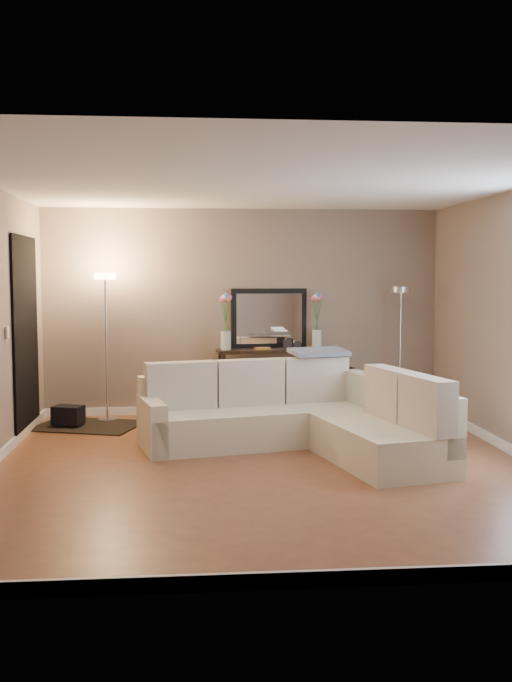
{
  "coord_description": "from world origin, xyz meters",
  "views": [
    {
      "loc": [
        -0.67,
        -6.86,
        1.77
      ],
      "look_at": [
        0.0,
        0.8,
        1.1
      ],
      "focal_mm": 40.0,
      "sensor_mm": 36.0,
      "label": 1
    }
  ],
  "objects": [
    {
      "name": "ceiling",
      "position": [
        0.0,
        0.0,
        2.6
      ],
      "size": [
        5.0,
        5.5,
        0.01
      ],
      "primitive_type": "cube",
      "color": "white",
      "rests_on": "ground"
    },
    {
      "name": "doorway",
      "position": [
        -2.48,
        1.7,
        1.1
      ],
      "size": [
        0.02,
        1.2,
        2.2
      ],
      "primitive_type": "cube",
      "color": "black",
      "rests_on": "ground"
    },
    {
      "name": "baseboard_front",
      "position": [
        0.0,
        -2.73,
        0.05
      ],
      "size": [
        5.0,
        0.03,
        0.1
      ],
      "primitive_type": "cube",
      "color": "white",
      "rests_on": "ground"
    },
    {
      "name": "floor",
      "position": [
        0.0,
        0.0,
        -0.01
      ],
      "size": [
        5.0,
        5.5,
        0.01
      ],
      "primitive_type": "cube",
      "color": "brown",
      "rests_on": "ground"
    },
    {
      "name": "console_table",
      "position": [
        0.27,
        2.53,
        0.48
      ],
      "size": [
        1.4,
        0.5,
        0.85
      ],
      "color": "black",
      "rests_on": "floor"
    },
    {
      "name": "sectional_sofa",
      "position": [
        0.45,
        0.7,
        0.32
      ],
      "size": [
        2.93,
        2.49,
        0.87
      ],
      "color": "#EEE6C1",
      "rests_on": "floor"
    },
    {
      "name": "floor_lamp_lit",
      "position": [
        -1.67,
        2.35,
        1.27
      ],
      "size": [
        0.32,
        0.32,
        1.8
      ],
      "color": "silver",
      "rests_on": "floor"
    },
    {
      "name": "charcoal_rug",
      "position": [
        -1.87,
        2.06,
        0.01
      ],
      "size": [
        1.38,
        1.19,
        0.02
      ],
      "primitive_type": "cube",
      "rotation": [
        0.0,
        0.0,
        -0.31
      ],
      "color": "black",
      "rests_on": "floor"
    },
    {
      "name": "baseboard_back",
      "position": [
        0.0,
        2.73,
        0.05
      ],
      "size": [
        5.0,
        0.03,
        0.1
      ],
      "primitive_type": "cube",
      "color": "white",
      "rests_on": "ground"
    },
    {
      "name": "black_bag",
      "position": [
        -2.09,
        2.02,
        0.14
      ],
      "size": [
        0.39,
        0.32,
        0.21
      ],
      "primitive_type": "cube",
      "rotation": [
        0.0,
        0.0,
        -0.31
      ],
      "color": "black",
      "rests_on": "charcoal_rug"
    },
    {
      "name": "wall_back",
      "position": [
        0.0,
        2.76,
        1.3
      ],
      "size": [
        5.0,
        0.02,
        2.6
      ],
      "primitive_type": "cube",
      "color": "gray",
      "rests_on": "ground"
    },
    {
      "name": "flower_vase_right",
      "position": [
        0.93,
        2.6,
        1.13
      ],
      "size": [
        0.16,
        0.14,
        0.72
      ],
      "color": "silver",
      "rests_on": "console_table"
    },
    {
      "name": "floor_lamp_unlit",
      "position": [
        1.94,
        2.34,
        1.15
      ],
      "size": [
        0.28,
        0.28,
        1.63
      ],
      "color": "silver",
      "rests_on": "floor"
    },
    {
      "name": "leaning_mirror",
      "position": [
        0.34,
        2.72,
        1.22
      ],
      "size": [
        0.97,
        0.14,
        0.76
      ],
      "color": "black",
      "rests_on": "console_table"
    },
    {
      "name": "switch_plate",
      "position": [
        -2.48,
        0.85,
        1.2
      ],
      "size": [
        0.02,
        0.08,
        0.12
      ],
      "primitive_type": "cube",
      "color": "white",
      "rests_on": "ground"
    },
    {
      "name": "wall_front",
      "position": [
        0.0,
        -2.76,
        1.3
      ],
      "size": [
        5.0,
        0.02,
        2.6
      ],
      "primitive_type": "cube",
      "color": "gray",
      "rests_on": "ground"
    },
    {
      "name": "flower_vase_left",
      "position": [
        -0.23,
        2.49,
        1.13
      ],
      "size": [
        0.16,
        0.14,
        0.72
      ],
      "color": "silver",
      "rests_on": "console_table"
    },
    {
      "name": "table_decor",
      "position": [
        0.35,
        2.51,
        0.86
      ],
      "size": [
        0.59,
        0.14,
        0.14
      ],
      "color": "orange",
      "rests_on": "console_table"
    },
    {
      "name": "throw_blanket",
      "position": [
        0.75,
        1.38,
        0.92
      ],
      "size": [
        0.7,
        0.52,
        0.08
      ],
      "primitive_type": "cube",
      "rotation": [
        0.1,
        0.0,
        0.28
      ],
      "color": "slate",
      "rests_on": "sectional_sofa"
    }
  ]
}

